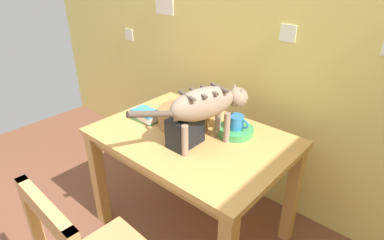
{
  "coord_description": "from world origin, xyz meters",
  "views": [
    {
      "loc": [
        1.06,
        0.15,
        1.67
      ],
      "look_at": [
        -0.02,
        1.38,
        0.84
      ],
      "focal_mm": 29.78,
      "sensor_mm": 36.0,
      "label": 1
    }
  ],
  "objects_px": {
    "saucer_bowl": "(235,131)",
    "toaster": "(185,131)",
    "wicker_basket": "(184,117)",
    "book_stack": "(146,115)",
    "cat": "(207,105)",
    "coffee_mug": "(236,122)",
    "magazine": "(184,111)",
    "dining_table": "(192,149)"
  },
  "relations": [
    {
      "from": "wicker_basket",
      "to": "toaster",
      "type": "height_order",
      "value": "toaster"
    },
    {
      "from": "book_stack",
      "to": "magazine",
      "type": "bearing_deg",
      "value": 68.71
    },
    {
      "from": "saucer_bowl",
      "to": "coffee_mug",
      "type": "xyz_separation_m",
      "value": [
        0.0,
        0.0,
        0.06
      ]
    },
    {
      "from": "saucer_bowl",
      "to": "wicker_basket",
      "type": "distance_m",
      "value": 0.33
    },
    {
      "from": "cat",
      "to": "book_stack",
      "type": "bearing_deg",
      "value": -160.18
    },
    {
      "from": "coffee_mug",
      "to": "wicker_basket",
      "type": "relative_size",
      "value": 0.42
    },
    {
      "from": "cat",
      "to": "coffee_mug",
      "type": "bearing_deg",
      "value": 89.2
    },
    {
      "from": "saucer_bowl",
      "to": "book_stack",
      "type": "xyz_separation_m",
      "value": [
        -0.53,
        -0.23,
        0.01
      ]
    },
    {
      "from": "dining_table",
      "to": "cat",
      "type": "height_order",
      "value": "cat"
    },
    {
      "from": "coffee_mug",
      "to": "book_stack",
      "type": "distance_m",
      "value": 0.58
    },
    {
      "from": "cat",
      "to": "book_stack",
      "type": "height_order",
      "value": "cat"
    },
    {
      "from": "dining_table",
      "to": "cat",
      "type": "xyz_separation_m",
      "value": [
        0.12,
        -0.02,
        0.34
      ]
    },
    {
      "from": "dining_table",
      "to": "magazine",
      "type": "bearing_deg",
      "value": 141.16
    },
    {
      "from": "magazine",
      "to": "wicker_basket",
      "type": "distance_m",
      "value": 0.2
    },
    {
      "from": "coffee_mug",
      "to": "wicker_basket",
      "type": "height_order",
      "value": "coffee_mug"
    },
    {
      "from": "magazine",
      "to": "toaster",
      "type": "height_order",
      "value": "toaster"
    },
    {
      "from": "saucer_bowl",
      "to": "wicker_basket",
      "type": "bearing_deg",
      "value": -159.22
    },
    {
      "from": "magazine",
      "to": "wicker_basket",
      "type": "height_order",
      "value": "wicker_basket"
    },
    {
      "from": "book_stack",
      "to": "toaster",
      "type": "relative_size",
      "value": 0.96
    },
    {
      "from": "coffee_mug",
      "to": "magazine",
      "type": "distance_m",
      "value": 0.45
    },
    {
      "from": "saucer_bowl",
      "to": "toaster",
      "type": "height_order",
      "value": "toaster"
    },
    {
      "from": "saucer_bowl",
      "to": "book_stack",
      "type": "height_order",
      "value": "book_stack"
    },
    {
      "from": "dining_table",
      "to": "magazine",
      "type": "relative_size",
      "value": 4.11
    },
    {
      "from": "book_stack",
      "to": "cat",
      "type": "bearing_deg",
      "value": 3.01
    },
    {
      "from": "saucer_bowl",
      "to": "magazine",
      "type": "xyz_separation_m",
      "value": [
        -0.44,
        0.02,
        -0.02
      ]
    },
    {
      "from": "wicker_basket",
      "to": "toaster",
      "type": "xyz_separation_m",
      "value": [
        0.16,
        -0.17,
        0.03
      ]
    },
    {
      "from": "dining_table",
      "to": "cat",
      "type": "relative_size",
      "value": 1.66
    },
    {
      "from": "coffee_mug",
      "to": "book_stack",
      "type": "relative_size",
      "value": 0.7
    },
    {
      "from": "coffee_mug",
      "to": "toaster",
      "type": "relative_size",
      "value": 0.67
    },
    {
      "from": "toaster",
      "to": "book_stack",
      "type": "bearing_deg",
      "value": 171.93
    },
    {
      "from": "saucer_bowl",
      "to": "magazine",
      "type": "relative_size",
      "value": 0.78
    },
    {
      "from": "cat",
      "to": "wicker_basket",
      "type": "height_order",
      "value": "cat"
    },
    {
      "from": "dining_table",
      "to": "saucer_bowl",
      "type": "bearing_deg",
      "value": 44.88
    },
    {
      "from": "wicker_basket",
      "to": "dining_table",
      "type": "bearing_deg",
      "value": -27.47
    },
    {
      "from": "saucer_bowl",
      "to": "magazine",
      "type": "bearing_deg",
      "value": 176.78
    },
    {
      "from": "saucer_bowl",
      "to": "toaster",
      "type": "bearing_deg",
      "value": -117.0
    },
    {
      "from": "book_stack",
      "to": "wicker_basket",
      "type": "bearing_deg",
      "value": 25.66
    },
    {
      "from": "cat",
      "to": "toaster",
      "type": "height_order",
      "value": "cat"
    },
    {
      "from": "magazine",
      "to": "toaster",
      "type": "xyz_separation_m",
      "value": [
        0.29,
        -0.31,
        0.08
      ]
    },
    {
      "from": "dining_table",
      "to": "cat",
      "type": "distance_m",
      "value": 0.36
    },
    {
      "from": "toaster",
      "to": "saucer_bowl",
      "type": "bearing_deg",
      "value": 63.0
    },
    {
      "from": "coffee_mug",
      "to": "toaster",
      "type": "height_order",
      "value": "toaster"
    }
  ]
}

